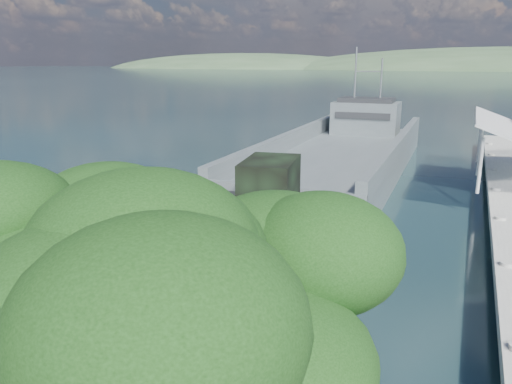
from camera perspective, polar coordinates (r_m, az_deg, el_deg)
The scene contains 7 objects.
ground at distance 19.89m, azimuth -8.48°, elevation -10.70°, with size 1400.00×1400.00×0.00m, color #162D34.
boat_ramp at distance 19.03m, azimuth -10.11°, elevation -11.16°, with size 10.00×18.00×0.50m, color gray.
shoreline_rocks at distance 23.86m, azimuth -20.73°, elevation -7.11°, with size 3.20×5.60×0.90m, color #50504E, non-canonical shape.
landing_craft at distance 39.62m, azimuth 9.69°, elevation 3.42°, with size 9.75×35.85×10.59m.
military_truck at distance 21.82m, azimuth 0.80°, elevation -1.68°, with size 3.66×8.17×3.66m.
soldier at distance 19.92m, azimuth -14.63°, elevation -6.64°, with size 0.65×0.43×1.78m, color #23331C.
overhang_tree at distance 7.36m, azimuth -11.73°, elevation -8.85°, with size 7.66×7.06×6.96m.
Camera 1 is at (9.66, -15.17, 8.48)m, focal length 35.00 mm.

